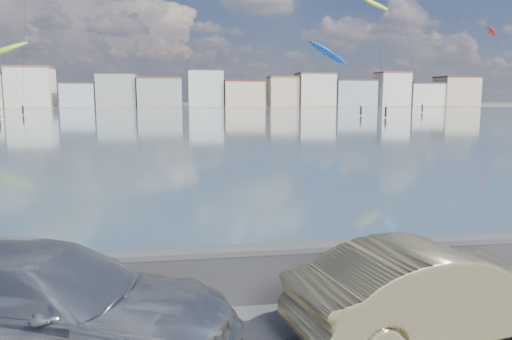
% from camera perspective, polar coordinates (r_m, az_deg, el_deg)
% --- Properties ---
extents(bay_water, '(500.00, 177.00, 0.00)m').
position_cam_1_polar(bay_water, '(97.31, -8.89, 6.08)').
color(bay_water, '#385B64').
rests_on(bay_water, ground).
extents(far_shore_strip, '(500.00, 60.00, 0.00)m').
position_cam_1_polar(far_shore_strip, '(205.77, -9.09, 7.20)').
color(far_shore_strip, '#4C473D').
rests_on(far_shore_strip, ground).
extents(seawall, '(400.00, 0.36, 1.08)m').
position_cam_1_polar(seawall, '(8.99, -5.08, -11.62)').
color(seawall, '#28282B').
rests_on(seawall, ground).
extents(far_buildings, '(240.79, 13.26, 14.60)m').
position_cam_1_polar(far_buildings, '(191.76, -8.72, 8.93)').
color(far_buildings, '#B2B7C6').
rests_on(far_buildings, ground).
extents(car_silver, '(5.99, 3.72, 1.62)m').
position_cam_1_polar(car_silver, '(7.68, -23.35, -14.05)').
color(car_silver, '#A4A7AC').
rests_on(car_silver, ground).
extents(car_champagne, '(4.67, 2.39, 1.47)m').
position_cam_1_polar(car_champagne, '(8.24, 19.51, -12.85)').
color(car_champagne, tan).
rests_on(car_champagne, ground).
extents(kitesurfer_4, '(8.69, 16.13, 16.77)m').
position_cam_1_polar(kitesurfer_4, '(112.64, 8.21, 13.05)').
color(kitesurfer_4, blue).
rests_on(kitesurfer_4, ground).
extents(kitesurfer_10, '(6.80, 17.97, 21.79)m').
position_cam_1_polar(kitesurfer_10, '(146.37, 25.40, 13.96)').
color(kitesurfer_10, red).
rests_on(kitesurfer_10, ground).
extents(kitesurfer_13, '(8.68, 18.72, 24.00)m').
position_cam_1_polar(kitesurfer_13, '(109.23, 13.47, 17.81)').
color(kitesurfer_13, yellow).
rests_on(kitesurfer_13, ground).
extents(kitesurfer_14, '(9.19, 18.03, 14.79)m').
position_cam_1_polar(kitesurfer_14, '(107.77, -26.84, 12.07)').
color(kitesurfer_14, '#8CD826').
rests_on(kitesurfer_14, ground).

